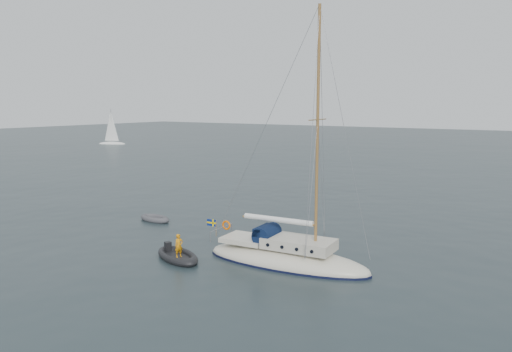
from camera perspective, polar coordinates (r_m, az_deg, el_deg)
The scene contains 5 objects.
ground at distance 28.48m, azimuth 0.97°, elevation -9.13°, with size 300.00×300.00×0.00m, color black.
sailboat at distance 26.90m, azimuth 3.52°, elevation -7.86°, with size 9.78×2.93×13.92m.
dinghy at distance 37.36m, azimuth -11.48°, elevation -4.79°, with size 2.77×1.25×0.40m.
rib at distance 28.20m, azimuth -8.97°, elevation -8.93°, with size 3.63×1.65×1.49m.
distant_yacht_a at distance 108.60m, azimuth -16.20°, elevation 5.25°, with size 5.83×3.11×7.73m.
Camera 1 is at (14.40, -23.04, 8.56)m, focal length 35.00 mm.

